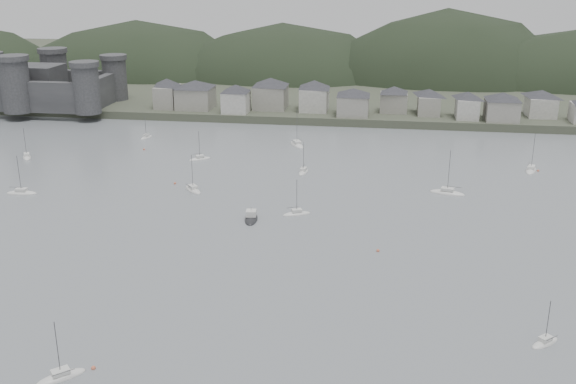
# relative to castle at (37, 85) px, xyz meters

# --- Properties ---
(far_shore_land) EXTENTS (900.00, 250.00, 3.00)m
(far_shore_land) POSITION_rel_castle_xyz_m (120.00, 115.20, -9.46)
(far_shore_land) COLOR #383D2D
(far_shore_land) RESTS_ON ground
(forested_ridge) EXTENTS (851.55, 103.94, 102.57)m
(forested_ridge) POSITION_rel_castle_xyz_m (124.83, 89.60, -22.25)
(forested_ridge) COLOR black
(forested_ridge) RESTS_ON ground
(castle) EXTENTS (66.00, 43.00, 20.00)m
(castle) POSITION_rel_castle_xyz_m (0.00, 0.00, 0.00)
(castle) COLOR #313133
(castle) RESTS_ON far_shore_land
(waterfront_town) EXTENTS (451.48, 28.46, 12.92)m
(waterfront_town) POSITION_rel_castle_xyz_m (170.59, 3.54, -2.30)
(waterfront_town) COLOR gray
(waterfront_town) RESTS_ON far_shore_land
(moored_fleet) EXTENTS (249.84, 170.34, 13.00)m
(moored_fleet) POSITION_rel_castle_xyz_m (101.77, -120.91, -10.79)
(moored_fleet) COLOR silver
(moored_fleet) RESTS_ON ground
(motor_launch_far) EXTENTS (4.02, 8.78, 4.02)m
(motor_launch_far) POSITION_rel_castle_xyz_m (111.70, -108.87, -10.68)
(motor_launch_far) COLOR black
(motor_launch_far) RESTS_ON ground
(mooring_buoys) EXTENTS (162.32, 147.65, 0.70)m
(mooring_buoys) POSITION_rel_castle_xyz_m (125.04, -121.96, -10.81)
(mooring_buoys) COLOR #CC6344
(mooring_buoys) RESTS_ON ground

